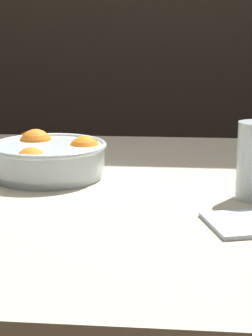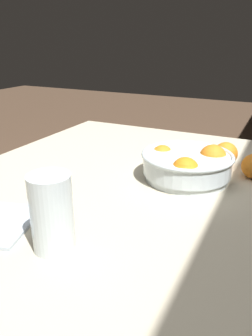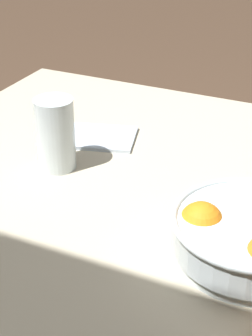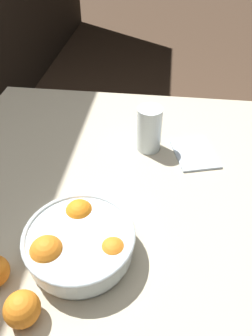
# 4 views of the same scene
# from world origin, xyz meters

# --- Properties ---
(ground_plane) EXTENTS (12.00, 12.00, 0.00)m
(ground_plane) POSITION_xyz_m (0.00, 0.00, 0.00)
(ground_plane) COLOR #4C3828
(dining_table) EXTENTS (1.34, 1.20, 0.74)m
(dining_table) POSITION_xyz_m (0.00, 0.00, 0.68)
(dining_table) COLOR #B7AD93
(dining_table) RESTS_ON ground_plane
(fruit_bowl) EXTENTS (0.27, 0.27, 0.10)m
(fruit_bowl) POSITION_xyz_m (-0.16, 0.07, 0.79)
(fruit_bowl) COLOR silver
(fruit_bowl) RESTS_ON dining_table
(juice_glass) EXTENTS (0.08, 0.08, 0.16)m
(juice_glass) POSITION_xyz_m (0.29, -0.07, 0.81)
(juice_glass) COLOR #F4A314
(juice_glass) RESTS_ON dining_table
(orange_loose_near_bowl) EXTENTS (0.08, 0.08, 0.08)m
(orange_loose_near_bowl) POSITION_xyz_m (-0.33, 0.15, 0.78)
(orange_loose_near_bowl) COLOR orange
(orange_loose_near_bowl) RESTS_ON dining_table
(napkin) EXTENTS (0.21, 0.18, 0.01)m
(napkin) POSITION_xyz_m (0.28, -0.23, 0.74)
(napkin) COLOR silver
(napkin) RESTS_ON dining_table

